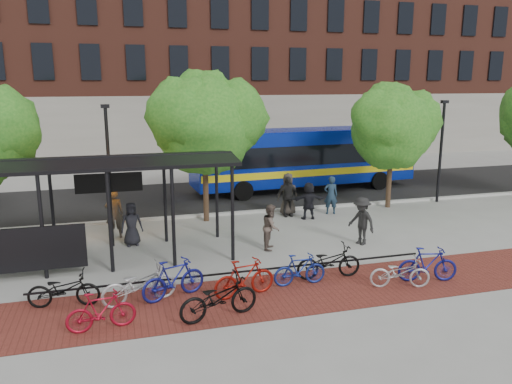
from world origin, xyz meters
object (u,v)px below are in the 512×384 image
object	(u,v)px
tree_c	(394,124)
bus	(305,155)
pedestrian_0	(132,224)
bike_11	(428,264)
tree_b	(206,119)
pedestrian_6	(288,194)
bus_shelter	(72,175)
bike_7	(300,270)
pedestrian_9	(362,221)
bike_4	(219,298)
lamp_post_right	(441,148)
bike_10	(400,273)
bike_8	(329,262)
lamp_post_left	(109,162)
bike_5	(244,278)
pedestrian_1	(114,214)
pedestrian_5	(309,201)
bike_3	(174,279)
bike_1	(101,311)
pedestrian_4	(287,196)
pedestrian_7	(331,195)
bike_0	(64,289)
pedestrian_8	(271,227)
bike_2	(139,284)

from	to	relation	value
tree_c	bus	xyz separation A→B (m)	(-2.59, 4.85, -2.09)
pedestrian_0	bus	bearing A→B (deg)	30.53
bike_11	pedestrian_0	xyz separation A→B (m)	(-8.60, 6.05, 0.27)
tree_b	pedestrian_6	distance (m)	5.10
bus_shelter	bike_11	distance (m)	11.78
bike_7	pedestrian_9	bearing A→B (deg)	-50.19
tree_c	bike_4	size ratio (longest dim) A/B	2.75
lamp_post_right	bike_10	world-z (taller)	lamp_post_right
bus	pedestrian_6	xyz separation A→B (m)	(-2.69, -4.88, -1.00)
tree_c	bike_8	world-z (taller)	tree_c
bus_shelter	lamp_post_right	bearing A→B (deg)	13.39
lamp_post_left	bike_10	bearing A→B (deg)	-47.75
bus_shelter	pedestrian_6	size ratio (longest dim) A/B	5.47
bike_5	bike_8	world-z (taller)	bike_5
pedestrian_1	bus_shelter	bearing A→B (deg)	63.05
pedestrian_0	pedestrian_1	world-z (taller)	pedestrian_1
pedestrian_9	bike_5	bearing A→B (deg)	-80.43
bike_10	bike_4	bearing A→B (deg)	110.58
bike_11	pedestrian_0	world-z (taller)	pedestrian_0
lamp_post_left	pedestrian_5	bearing A→B (deg)	-8.45
bike_3	bike_7	distance (m)	3.77
pedestrian_1	pedestrian_9	distance (m)	9.55
bike_5	pedestrian_6	distance (m)	9.18
bus	pedestrian_0	bearing A→B (deg)	-146.08
bike_1	pedestrian_5	distance (m)	11.94
bike_1	bike_11	world-z (taller)	bike_11
bike_3	bike_4	world-z (taller)	bike_3
pedestrian_0	pedestrian_4	xyz separation A→B (m)	(6.98, 2.31, 0.10)
pedestrian_5	pedestrian_7	xyz separation A→B (m)	(1.32, 0.56, 0.05)
bike_0	bike_7	bearing A→B (deg)	-85.70
pedestrian_7	pedestrian_8	xyz separation A→B (m)	(-4.14, -3.97, -0.05)
pedestrian_1	pedestrian_7	size ratio (longest dim) A/B	1.10
pedestrian_0	pedestrian_8	xyz separation A→B (m)	(4.90, -1.80, 0.01)
lamp_post_left	pedestrian_7	size ratio (longest dim) A/B	2.88
lamp_post_right	bike_8	world-z (taller)	lamp_post_right
pedestrian_6	pedestrian_7	xyz separation A→B (m)	(1.95, -0.42, -0.08)
bike_2	bike_5	xyz separation A→B (m)	(2.91, -0.37, 0.01)
lamp_post_left	bike_11	bearing A→B (deg)	-43.75
bike_8	pedestrian_1	world-z (taller)	pedestrian_1
lamp_post_right	bike_0	size ratio (longest dim) A/B	2.67
tree_c	pedestrian_6	bearing A→B (deg)	-179.68
bus_shelter	bike_0	size ratio (longest dim) A/B	5.53
bike_4	pedestrian_8	bearing A→B (deg)	-43.07
tree_b	bike_8	distance (m)	8.87
bike_10	pedestrian_8	bearing A→B (deg)	46.50
pedestrian_1	pedestrian_7	world-z (taller)	pedestrian_1
pedestrian_9	tree_c	bearing A→B (deg)	118.05
bike_5	pedestrian_5	bearing A→B (deg)	-44.30
lamp_post_left	pedestrian_5	size ratio (longest dim) A/B	3.06
bike_1	pedestrian_6	xyz separation A→B (m)	(8.08, 9.13, 0.46)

